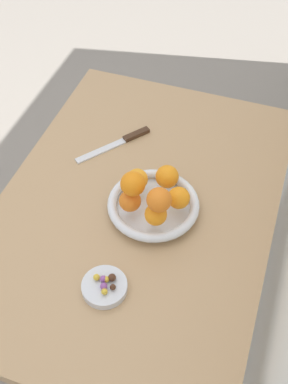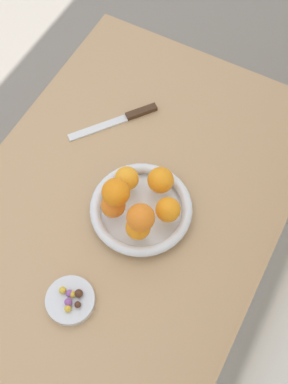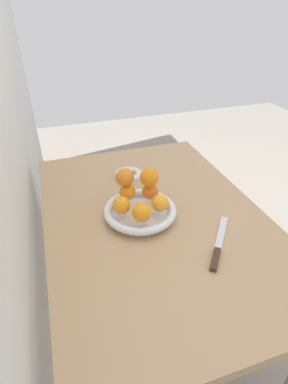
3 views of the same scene
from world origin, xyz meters
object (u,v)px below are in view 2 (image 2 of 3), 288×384
fruit_bowl (141,209)px  orange_5 (116,192)px  candy_ball_2 (78,305)px  candy_dish (70,300)px  orange_2 (127,179)px  candy_ball_5 (68,309)px  dining_table (126,216)px  candy_ball_4 (69,293)px  candy_ball_6 (63,290)px  orange_1 (161,180)px  orange_6 (141,218)px  knife (121,119)px  orange_4 (138,227)px  orange_3 (114,206)px  candy_ball_3 (73,294)px  orange_0 (167,211)px  candy_ball_0 (68,302)px  candy_ball_1 (79,293)px

fruit_bowl → orange_5: size_ratio=3.87×
candy_ball_2 → candy_dish: bearing=-97.7°
orange_2 → candy_ball_5: size_ratio=3.79×
dining_table → candy_ball_4: (0.27, 0.01, 0.12)m
orange_5 → candy_ball_6: (0.23, -0.01, -0.10)m
fruit_bowl → orange_1: 0.09m
orange_6 → knife: (-0.29, -0.22, -0.13)m
candy_dish → candy_ball_5: bearing=24.4°
orange_4 → candy_ball_4: orange_4 is taller
orange_3 → candy_ball_6: bearing=-2.1°
dining_table → orange_4: bearing=47.2°
candy_dish → fruit_bowl: bearing=172.8°
orange_4 → knife: 0.36m
dining_table → candy_ball_3: bearing=3.9°
knife → orange_3: bearing=26.8°
dining_table → orange_4: orange_4 is taller
dining_table → candy_ball_5: size_ratio=70.01×
candy_dish → orange_0: (-0.28, 0.10, 0.06)m
orange_2 → orange_3: size_ratio=1.01×
candy_ball_2 → candy_ball_3: size_ratio=0.96×
fruit_bowl → candy_ball_6: 0.27m
dining_table → candy_dish: (0.28, 0.02, 0.10)m
orange_2 → orange_4: bearing=40.8°
candy_ball_0 → candy_ball_3: size_ratio=1.15×
dining_table → candy_ball_4: 0.30m
orange_3 → candy_ball_0: orange_3 is taller
orange_1 → candy_ball_4: bearing=-9.6°
dining_table → orange_6: bearing=49.8°
candy_ball_0 → candy_ball_4: bearing=-155.0°
candy_ball_5 → candy_ball_0: bearing=-151.5°
candy_ball_0 → orange_1: bearing=172.2°
orange_5 → candy_ball_0: bearing=3.0°
orange_1 → orange_2: (0.03, -0.08, -0.00)m
orange_3 → candy_ball_0: (0.24, 0.02, -0.04)m
orange_6 → candy_ball_0: size_ratio=3.60×
orange_2 → candy_ball_6: (0.30, 0.00, -0.04)m
orange_3 → fruit_bowl: bearing=130.8°
dining_table → candy_ball_1: size_ratio=56.23×
orange_1 → orange_2: bearing=-65.9°
orange_2 → candy_ball_3: (0.30, 0.03, -0.04)m
candy_dish → candy_ball_0: bearing=18.1°
fruit_bowl → orange_0: (-0.01, 0.07, 0.05)m
orange_5 → candy_ball_1: size_ratio=3.34×
orange_2 → candy_ball_6: 0.30m
candy_dish → orange_1: orange_1 is taller
candy_ball_0 → candy_ball_1: candy_ball_1 is taller
orange_2 → knife: (-0.19, -0.12, -0.06)m
dining_table → orange_2: 0.16m
orange_2 → candy_ball_4: size_ratio=3.54×
orange_4 → candy_ball_5: (0.23, -0.05, -0.04)m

